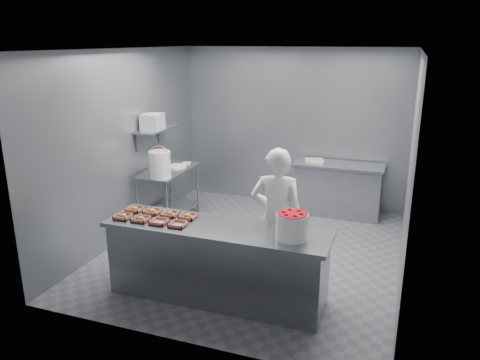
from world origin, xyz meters
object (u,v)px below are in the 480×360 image
at_px(tray_7, 188,216).
at_px(worker, 276,217).
at_px(back_counter, 337,189).
at_px(tray_5, 152,211).
at_px(tray_3, 178,224).
at_px(tray_1, 141,219).
at_px(tray_0, 123,216).
at_px(tray_6, 170,214).
at_px(appliance, 152,122).
at_px(tray_4, 135,209).
at_px(tray_2, 159,222).
at_px(service_counter, 217,262).
at_px(prep_table, 169,188).
at_px(strawberry_tub, 292,225).
at_px(glaze_bucket, 160,164).

relative_size(tray_7, worker, 0.11).
bearing_deg(back_counter, tray_5, -119.87).
relative_size(tray_3, worker, 0.11).
bearing_deg(tray_1, tray_0, 180.00).
height_order(tray_6, appliance, appliance).
xyz_separation_m(tray_0, tray_4, (0.00, 0.26, 0.00)).
bearing_deg(tray_4, tray_2, -28.48).
bearing_deg(service_counter, tray_7, 162.32).
relative_size(tray_2, tray_7, 1.00).
distance_m(prep_table, tray_1, 2.24).
xyz_separation_m(prep_table, tray_5, (0.76, -1.82, 0.33)).
relative_size(tray_5, worker, 0.11).
bearing_deg(tray_4, back_counter, 56.93).
height_order(back_counter, tray_6, tray_6).
bearing_deg(service_counter, tray_6, 168.62).
relative_size(tray_2, tray_5, 1.00).
bearing_deg(tray_7, worker, 26.24).
bearing_deg(tray_0, tray_2, 0.00).
height_order(prep_table, strawberry_tub, strawberry_tub).
xyz_separation_m(tray_1, tray_3, (0.48, 0.00, -0.00)).
relative_size(back_counter, tray_7, 8.01).
bearing_deg(strawberry_tub, appliance, 145.31).
bearing_deg(service_counter, glaze_bucket, 135.56).
relative_size(tray_1, tray_6, 1.00).
bearing_deg(glaze_bucket, tray_0, -76.03).
relative_size(tray_1, worker, 0.11).
distance_m(back_counter, tray_6, 3.51).
distance_m(tray_0, appliance, 2.22).
bearing_deg(tray_2, tray_4, 151.52).
bearing_deg(tray_7, tray_1, -151.37).
bearing_deg(tray_4, tray_3, -19.92).
distance_m(back_counter, tray_1, 3.85).
height_order(tray_0, tray_2, tray_0).
bearing_deg(tray_6, strawberry_tub, -6.13).
bearing_deg(strawberry_tub, tray_7, 172.75).
xyz_separation_m(back_counter, glaze_bucket, (-2.44, -1.74, 0.66)).
bearing_deg(back_counter, tray_6, -116.44).
relative_size(tray_1, tray_5, 1.00).
xyz_separation_m(tray_4, strawberry_tub, (2.01, -0.16, 0.13)).
height_order(tray_0, tray_7, same).
bearing_deg(worker, tray_6, 13.33).
distance_m(back_counter, appliance, 3.31).
bearing_deg(tray_3, service_counter, 17.79).
xyz_separation_m(tray_1, strawberry_tub, (1.77, 0.10, 0.13)).
bearing_deg(tray_6, tray_4, 180.00).
xyz_separation_m(tray_2, appliance, (-1.17, 1.97, 0.77)).
height_order(tray_5, tray_7, same).
distance_m(service_counter, glaze_bucket, 2.26).
relative_size(prep_table, tray_0, 6.40).
distance_m(tray_5, glaze_bucket, 1.54).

